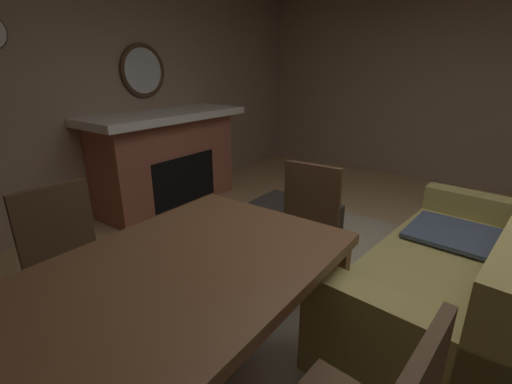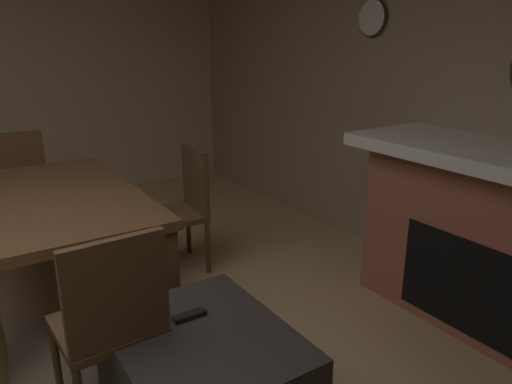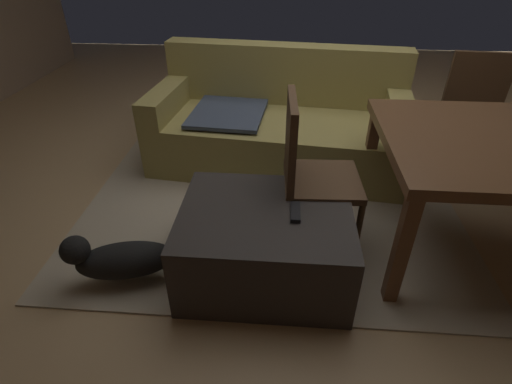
% 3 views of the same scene
% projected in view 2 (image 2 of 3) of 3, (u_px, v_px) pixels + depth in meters
% --- Properties ---
extents(wall_back_fireplace_side, '(7.59, 0.12, 2.63)m').
position_uv_depth(wall_back_fireplace_side, '(464.00, 97.00, 3.24)').
color(wall_back_fireplace_side, '#9E846B').
rests_on(wall_back_fireplace_side, ground).
extents(fireplace, '(1.91, 0.76, 1.11)m').
position_uv_depth(fireplace, '(506.00, 244.00, 2.77)').
color(fireplace, '#9E5642').
rests_on(fireplace, ground).
extents(ottoman_coffee_table, '(0.91, 0.74, 0.44)m').
position_uv_depth(ottoman_coffee_table, '(204.00, 375.00, 2.19)').
color(ottoman_coffee_table, '#2D2826').
rests_on(ottoman_coffee_table, ground).
extents(tv_remote, '(0.05, 0.16, 0.02)m').
position_uv_depth(tv_remote, '(189.00, 316.00, 2.25)').
color(tv_remote, black).
rests_on(tv_remote, ottoman_coffee_table).
extents(dining_table, '(1.76, 1.08, 0.74)m').
position_uv_depth(dining_table, '(49.00, 205.00, 3.07)').
color(dining_table, brown).
rests_on(dining_table, ground).
extents(dining_chair_south, '(0.47, 0.47, 0.93)m').
position_uv_depth(dining_chair_south, '(183.00, 202.00, 3.60)').
color(dining_chair_south, '#513823').
rests_on(dining_chair_south, ground).
extents(dining_chair_east, '(0.45, 0.45, 0.93)m').
position_uv_depth(dining_chair_east, '(22.00, 181.00, 4.13)').
color(dining_chair_east, brown).
rests_on(dining_chair_east, ground).
extents(dining_chair_west, '(0.46, 0.46, 0.93)m').
position_uv_depth(dining_chair_west, '(112.00, 316.00, 2.11)').
color(dining_chair_west, '#513823').
rests_on(dining_chair_west, ground).
extents(wall_clock, '(0.29, 0.03, 0.29)m').
position_uv_depth(wall_clock, '(372.00, 18.00, 3.68)').
color(wall_clock, silver).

